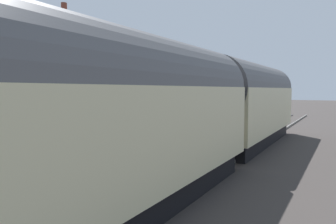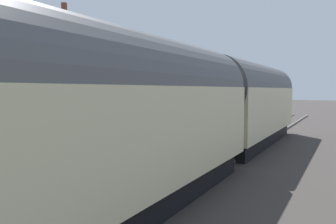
% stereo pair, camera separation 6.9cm
% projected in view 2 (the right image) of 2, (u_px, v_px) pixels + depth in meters
% --- Properties ---
extents(ground_plane, '(160.00, 160.00, 0.00)m').
position_uv_depth(ground_plane, '(193.00, 160.00, 12.91)').
color(ground_plane, '#383330').
extents(platform, '(32.00, 5.48, 0.91)m').
position_uv_depth(platform, '(121.00, 142.00, 14.74)').
color(platform, gray).
rests_on(platform, ground).
extents(platform_edge_coping, '(32.00, 0.36, 0.02)m').
position_uv_depth(platform_edge_coping, '(168.00, 136.00, 13.43)').
color(platform_edge_coping, beige).
rests_on(platform_edge_coping, platform).
extents(rail_near, '(52.00, 0.08, 0.14)m').
position_uv_depth(rail_near, '(231.00, 163.00, 12.10)').
color(rail_near, gray).
rests_on(rail_near, ground).
extents(rail_far, '(52.00, 0.08, 0.14)m').
position_uv_depth(rail_far, '(197.00, 159.00, 12.81)').
color(rail_far, gray).
rests_on(rail_far, ground).
extents(train, '(20.72, 2.73, 4.32)m').
position_uv_depth(train, '(216.00, 107.00, 12.44)').
color(train, black).
rests_on(train, ground).
extents(station_building, '(8.00, 3.49, 5.59)m').
position_uv_depth(station_building, '(26.00, 99.00, 11.61)').
color(station_building, silver).
rests_on(station_building, platform).
extents(bench_by_lamp, '(1.41, 0.47, 0.88)m').
position_uv_depth(bench_by_lamp, '(157.00, 119.00, 15.96)').
color(bench_by_lamp, brown).
rests_on(bench_by_lamp, platform).
extents(bench_mid_platform, '(1.41, 0.46, 0.88)m').
position_uv_depth(bench_mid_platform, '(187.00, 114.00, 19.54)').
color(bench_mid_platform, brown).
rests_on(bench_mid_platform, platform).
extents(planter_under_sign, '(0.61, 0.61, 0.86)m').
position_uv_depth(planter_under_sign, '(168.00, 118.00, 16.83)').
color(planter_under_sign, teal).
rests_on(planter_under_sign, platform).
extents(planter_bench_right, '(0.40, 0.40, 0.65)m').
position_uv_depth(planter_bench_right, '(175.00, 115.00, 20.51)').
color(planter_bench_right, gray).
rests_on(planter_bench_right, platform).
extents(planter_bench_left, '(0.39, 0.39, 0.64)m').
position_uv_depth(planter_bench_left, '(203.00, 119.00, 17.86)').
color(planter_bench_left, teal).
rests_on(planter_bench_left, platform).
extents(lamp_post_platform, '(0.32, 0.50, 3.66)m').
position_uv_depth(lamp_post_platform, '(187.00, 79.00, 16.67)').
color(lamp_post_platform, black).
rests_on(lamp_post_platform, platform).
extents(station_sign_board, '(0.96, 0.06, 1.57)m').
position_uv_depth(station_sign_board, '(220.00, 102.00, 20.41)').
color(station_sign_board, black).
rests_on(station_sign_board, platform).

